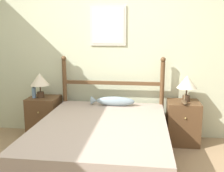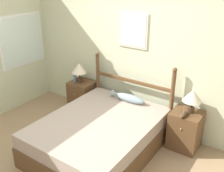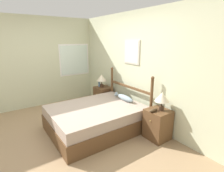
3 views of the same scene
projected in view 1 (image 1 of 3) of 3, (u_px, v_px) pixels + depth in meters
wall_back at (107, 51)px, 3.88m from camera, size 6.40×0.08×2.55m
bed at (102, 145)px, 3.01m from camera, size 1.50×1.92×0.53m
headboard at (112, 93)px, 3.84m from camera, size 1.51×0.07×1.21m
nightstand_left at (44, 117)px, 3.93m from camera, size 0.44×0.44×0.60m
nightstand_right at (183, 122)px, 3.68m from camera, size 0.44×0.44×0.60m
table_lamp_left at (40, 80)px, 3.81m from camera, size 0.28×0.28×0.36m
table_lamp_right at (187, 83)px, 3.59m from camera, size 0.28×0.28×0.36m
bottle at (34, 92)px, 3.82m from camera, size 0.06×0.06×0.19m
model_boat at (184, 102)px, 3.49m from camera, size 0.08×0.21×0.16m
fish_pillow at (113, 101)px, 3.67m from camera, size 0.62×0.13×0.13m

